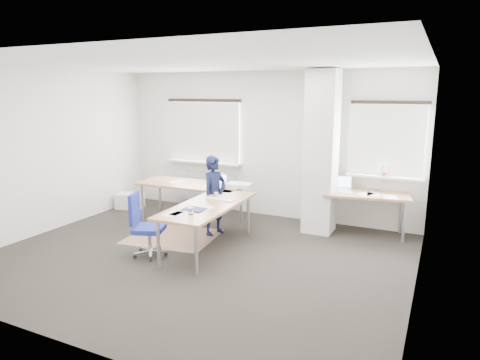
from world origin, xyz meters
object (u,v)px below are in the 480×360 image
at_px(task_chair, 147,239).
at_px(person, 215,196).
at_px(desk_side, 366,195).
at_px(desk_main, 201,195).

distance_m(task_chair, person, 1.44).
distance_m(desk_side, person, 2.58).
relative_size(desk_main, person, 1.92).
bearing_deg(person, task_chair, 176.85).
bearing_deg(person, desk_side, -49.84).
relative_size(desk_side, person, 1.10).
height_order(desk_main, task_chair, desk_main).
relative_size(desk_side, task_chair, 1.56).
xyz_separation_m(desk_main, person, (0.20, 0.10, -0.01)).
xyz_separation_m(desk_side, task_chair, (-2.74, -2.43, -0.42)).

